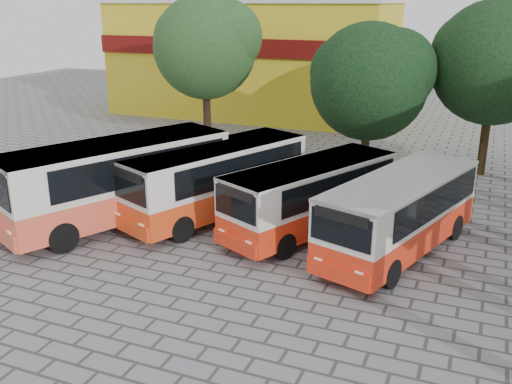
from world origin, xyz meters
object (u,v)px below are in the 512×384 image
at_px(bus_centre_right, 311,193).
at_px(parked_car, 18,204).
at_px(bus_far_right, 400,210).
at_px(bus_far_left, 117,177).
at_px(bus_centre_left, 216,177).

xyz_separation_m(bus_centre_right, parked_car, (-10.96, -3.06, -0.91)).
xyz_separation_m(bus_far_right, parked_car, (-14.24, -2.40, -0.94)).
distance_m(bus_far_left, bus_centre_right, 7.32).
distance_m(bus_far_right, parked_car, 14.47).
height_order(bus_far_left, parked_car, bus_far_left).
xyz_separation_m(bus_far_left, bus_far_right, (10.35, 1.20, -0.28)).
height_order(bus_far_left, bus_centre_right, bus_far_left).
relative_size(bus_far_right, parked_car, 1.80).
relative_size(bus_far_left, bus_centre_right, 1.20).
height_order(bus_centre_left, parked_car, bus_centre_left).
relative_size(bus_centre_left, bus_far_right, 1.07).
distance_m(bus_far_left, bus_centre_left, 3.73).
distance_m(bus_centre_left, bus_centre_right, 3.95).
distance_m(bus_far_left, parked_car, 4.25).
relative_size(bus_centre_left, bus_centre_right, 1.08).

